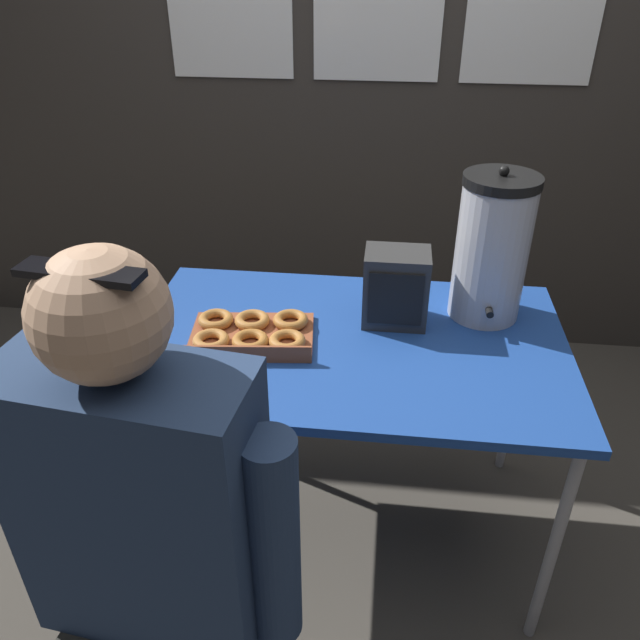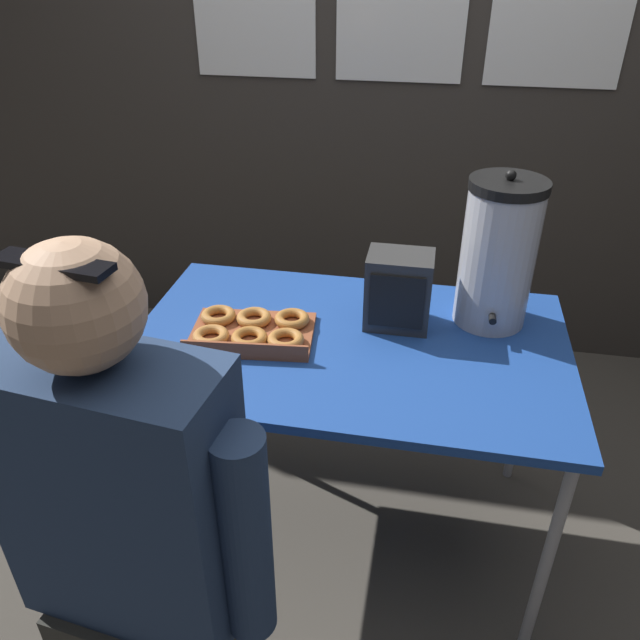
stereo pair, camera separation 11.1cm
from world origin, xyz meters
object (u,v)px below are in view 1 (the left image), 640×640
(person_seated, at_px, (154,562))
(coffee_urn, at_px, (492,248))
(donut_box, at_px, (251,333))
(space_heater, at_px, (396,288))
(cell_phone, at_px, (162,381))

(person_seated, bearing_deg, coffee_urn, -122.66)
(donut_box, relative_size, coffee_urn, 0.81)
(person_seated, bearing_deg, donut_box, -89.10)
(space_heater, xyz_separation_m, person_seated, (-0.47, -0.83, -0.23))
(coffee_urn, distance_m, space_heater, 0.30)
(donut_box, height_order, coffee_urn, coffee_urn)
(coffee_urn, xyz_separation_m, cell_phone, (-0.87, -0.46, -0.21))
(space_heater, bearing_deg, coffee_urn, 15.64)
(cell_phone, bearing_deg, donut_box, 31.41)
(coffee_urn, xyz_separation_m, person_seated, (-0.75, -0.91, -0.34))
(person_seated, bearing_deg, space_heater, -112.96)
(donut_box, distance_m, space_heater, 0.44)
(person_seated, bearing_deg, cell_phone, -68.25)
(cell_phone, bearing_deg, space_heater, 13.65)
(coffee_urn, relative_size, person_seated, 0.34)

